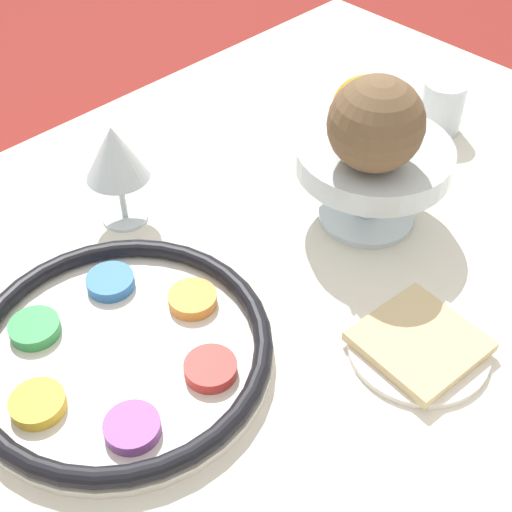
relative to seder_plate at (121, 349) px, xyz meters
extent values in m
cube|color=silver|center=(0.16, -0.11, -0.39)|extent=(1.32, 1.06, 0.76)
cylinder|color=silver|center=(0.00, 0.00, -0.01)|extent=(0.32, 0.32, 0.01)
torus|color=black|center=(0.00, 0.00, 0.00)|extent=(0.32, 0.32, 0.02)
cylinder|color=orange|center=(0.10, 0.00, 0.00)|extent=(0.05, 0.05, 0.01)
cylinder|color=#2D6BB7|center=(0.05, 0.09, 0.00)|extent=(0.05, 0.05, 0.01)
cylinder|color=#33934C|center=(-0.05, 0.09, 0.00)|extent=(0.05, 0.05, 0.01)
cylinder|color=gold|center=(-0.10, 0.00, 0.00)|extent=(0.05, 0.05, 0.01)
cylinder|color=#844299|center=(-0.05, -0.09, 0.00)|extent=(0.05, 0.05, 0.01)
cylinder|color=red|center=(0.05, -0.09, 0.00)|extent=(0.05, 0.05, 0.01)
cylinder|color=silver|center=(0.14, 0.18, -0.01)|extent=(0.06, 0.06, 0.00)
cylinder|color=silver|center=(0.14, 0.18, 0.02)|extent=(0.01, 0.01, 0.06)
cone|color=silver|center=(0.14, 0.18, 0.09)|extent=(0.08, 0.08, 0.07)
cylinder|color=silver|center=(0.36, -0.03, -0.01)|extent=(0.12, 0.12, 0.01)
cylinder|color=silver|center=(0.36, -0.03, 0.03)|extent=(0.03, 0.03, 0.07)
cylinder|color=silver|center=(0.36, -0.03, 0.08)|extent=(0.19, 0.19, 0.03)
sphere|color=orange|center=(0.37, -0.01, 0.13)|extent=(0.08, 0.08, 0.08)
sphere|color=brown|center=(0.33, -0.05, 0.15)|extent=(0.11, 0.11, 0.11)
cylinder|color=silver|center=(0.23, -0.21, -0.01)|extent=(0.15, 0.15, 0.01)
cube|color=#D1B784|center=(0.23, -0.21, 0.00)|extent=(0.12, 0.12, 0.01)
cylinder|color=silver|center=(0.59, 0.02, 0.02)|extent=(0.06, 0.06, 0.08)
camera|label=1|loc=(-0.22, -0.43, 0.58)|focal=50.00mm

